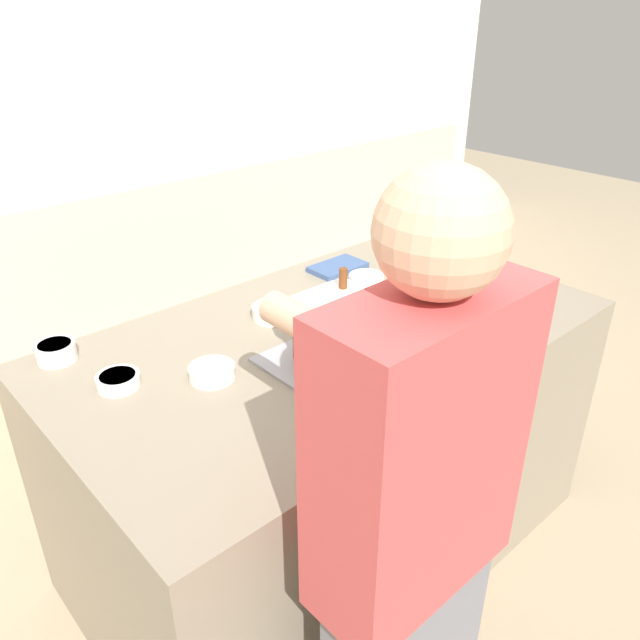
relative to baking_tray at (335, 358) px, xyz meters
The scene contains 17 objects.
ground_plane 0.92m from the baking_tray, 48.84° to the left, with size 12.00×12.00×0.00m, color tan.
wall_back 2.56m from the baking_tray, 87.45° to the left, with size 8.00×0.05×2.60m.
back_cabinet_block 2.25m from the baking_tray, 87.08° to the left, with size 6.00×0.60×0.94m.
kitchen_island 0.48m from the baking_tray, 48.84° to the left, with size 1.75×1.00×0.90m.
baking_tray is the anchor object (origin of this frame).
gingerbread_house 0.11m from the baking_tray, 27.19° to the left, with size 0.21×0.17×0.25m.
decorative_tree 0.81m from the baking_tray, 25.17° to the left, with size 0.12×0.12×0.31m.
candy_bowl_far_left 0.81m from the baking_tray, ahead, with size 0.09×0.09×0.05m.
candy_bowl_far_right 0.61m from the baking_tray, 151.28° to the left, with size 0.12×0.12×0.04m.
candy_bowl_near_tray_right 0.33m from the baking_tray, 84.54° to the left, with size 0.14×0.14×0.04m.
candy_bowl_center_rear 0.36m from the baking_tray, 154.12° to the left, with size 0.13×0.13×0.04m.
candy_bowl_front_corner 0.81m from the baking_tray, 138.03° to the left, with size 0.11×0.11×0.05m.
candy_bowl_behind_tray 0.51m from the baking_tray, 34.06° to the left, with size 0.12×0.12×0.05m.
candy_bowl_near_tray_left 0.54m from the baking_tray, 11.46° to the left, with size 0.10×0.10×0.04m.
cookbook 0.67m from the baking_tray, 45.90° to the left, with size 0.21×0.13×0.02m.
mug 0.57m from the baking_tray, ahead, with size 0.08×0.08×0.08m.
person 0.67m from the baking_tray, 120.42° to the right, with size 0.43×0.53×1.63m.
Camera 1 is at (-1.19, -1.25, 1.84)m, focal length 35.00 mm.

